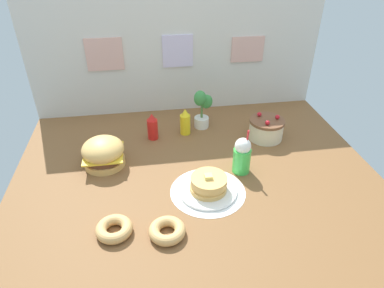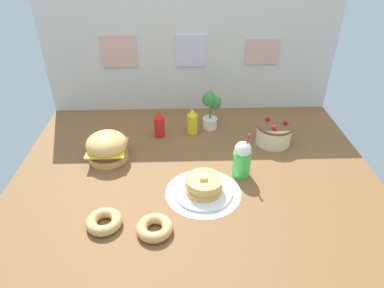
% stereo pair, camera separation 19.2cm
% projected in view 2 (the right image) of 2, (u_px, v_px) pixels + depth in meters
% --- Properties ---
extents(ground_plane, '(2.09, 1.79, 0.02)m').
position_uv_depth(ground_plane, '(195.00, 180.00, 1.95)').
color(ground_plane, brown).
extents(back_wall, '(2.09, 0.04, 0.89)m').
position_uv_depth(back_wall, '(190.00, 52.00, 2.44)').
color(back_wall, beige).
rests_on(back_wall, ground_plane).
extents(doily_mat, '(0.41, 0.41, 0.00)m').
position_uv_depth(doily_mat, '(203.00, 192.00, 1.84)').
color(doily_mat, white).
rests_on(doily_mat, ground_plane).
extents(burger, '(0.25, 0.25, 0.18)m').
position_uv_depth(burger, '(107.00, 147.00, 2.06)').
color(burger, '#DBA859').
rests_on(burger, ground_plane).
extents(pancake_stack, '(0.32, 0.32, 0.11)m').
position_uv_depth(pancake_stack, '(204.00, 187.00, 1.82)').
color(pancake_stack, white).
rests_on(pancake_stack, doily_mat).
extents(layer_cake, '(0.23, 0.23, 0.17)m').
position_uv_depth(layer_cake, '(274.00, 133.00, 2.22)').
color(layer_cake, beige).
rests_on(layer_cake, ground_plane).
extents(ketchup_bottle, '(0.07, 0.07, 0.19)m').
position_uv_depth(ketchup_bottle, '(159.00, 125.00, 2.29)').
color(ketchup_bottle, red).
rests_on(ketchup_bottle, ground_plane).
extents(mustard_bottle, '(0.07, 0.07, 0.19)m').
position_uv_depth(mustard_bottle, '(193.00, 122.00, 2.32)').
color(mustard_bottle, yellow).
rests_on(mustard_bottle, ground_plane).
extents(cream_soda_cup, '(0.10, 0.10, 0.28)m').
position_uv_depth(cream_soda_cup, '(242.00, 159.00, 1.92)').
color(cream_soda_cup, green).
rests_on(cream_soda_cup, ground_plane).
extents(donut_pink_glaze, '(0.17, 0.17, 0.05)m').
position_uv_depth(donut_pink_glaze, '(104.00, 221.00, 1.63)').
color(donut_pink_glaze, tan).
rests_on(donut_pink_glaze, ground_plane).
extents(donut_chocolate, '(0.17, 0.17, 0.05)m').
position_uv_depth(donut_chocolate, '(155.00, 228.00, 1.59)').
color(donut_chocolate, tan).
rests_on(donut_chocolate, ground_plane).
extents(potted_plant, '(0.13, 0.11, 0.28)m').
position_uv_depth(potted_plant, '(211.00, 108.00, 2.35)').
color(potted_plant, white).
rests_on(potted_plant, ground_plane).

